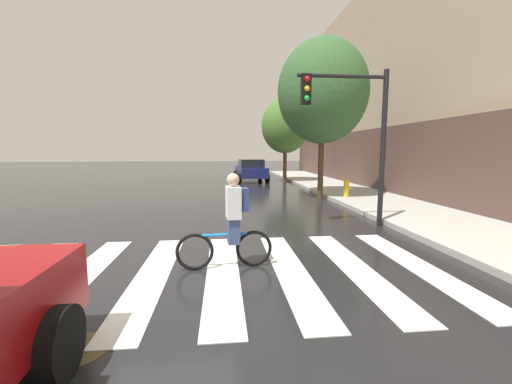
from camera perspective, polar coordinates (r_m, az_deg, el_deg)
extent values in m
plane|color=black|center=(5.83, -16.01, -13.85)|extent=(120.00, 120.00, 0.00)
cube|color=silver|center=(6.74, -38.11, -12.18)|extent=(0.55, 4.16, 0.01)
cube|color=silver|center=(6.21, -28.68, -13.10)|extent=(0.55, 4.16, 0.01)
cube|color=silver|center=(5.86, -17.74, -13.74)|extent=(0.55, 4.16, 0.01)
cube|color=silver|center=(5.74, -5.87, -13.88)|extent=(0.55, 4.16, 0.01)
cube|color=silver|center=(5.85, 6.01, -13.45)|extent=(0.55, 4.16, 0.01)
cube|color=silver|center=(6.19, 16.95, -12.56)|extent=(0.55, 4.16, 0.01)
cube|color=silver|center=(6.72, 26.39, -11.43)|extent=(0.55, 4.16, 0.01)
cylinder|color=#473D1E|center=(4.22, -28.88, -23.10)|extent=(0.64, 0.64, 0.01)
cylinder|color=black|center=(3.70, -31.68, -21.81)|extent=(0.24, 0.68, 0.68)
cube|color=navy|center=(22.32, -0.97, 3.64)|extent=(1.98, 4.43, 0.66)
cube|color=black|center=(22.15, -0.92, 5.14)|extent=(1.67, 2.16, 0.52)
cylinder|color=black|center=(23.61, -3.62, 3.02)|extent=(0.26, 0.65, 0.64)
cylinder|color=black|center=(23.85, 0.73, 3.08)|extent=(0.26, 0.65, 0.64)
cylinder|color=black|center=(20.85, -2.91, 2.46)|extent=(0.26, 0.65, 0.64)
cylinder|color=black|center=(21.12, 2.00, 2.53)|extent=(0.26, 0.65, 0.64)
torus|color=black|center=(5.90, -0.36, -9.92)|extent=(0.66, 0.12, 0.66)
torus|color=black|center=(5.80, -10.77, -10.34)|extent=(0.66, 0.12, 0.66)
cylinder|color=#1972BF|center=(5.75, -5.55, -7.51)|extent=(0.89, 0.13, 0.05)
cylinder|color=#1972BF|center=(5.75, -3.99, -6.77)|extent=(0.04, 0.04, 0.45)
cube|color=#384772|center=(5.74, -3.99, -6.29)|extent=(0.22, 0.30, 0.56)
cube|color=silver|center=(5.65, -4.03, -1.85)|extent=(0.27, 0.38, 0.56)
sphere|color=tan|center=(5.60, -4.07, 2.20)|extent=(0.22, 0.22, 0.22)
cube|color=navy|center=(5.67, -2.23, -1.30)|extent=(0.18, 0.29, 0.40)
cylinder|color=black|center=(9.46, 21.49, 6.94)|extent=(0.14, 0.14, 4.20)
cylinder|color=black|center=(9.18, 15.02, 19.16)|extent=(2.40, 0.10, 0.10)
cube|color=black|center=(8.83, 8.82, 17.48)|extent=(0.24, 0.20, 0.76)
sphere|color=red|center=(8.77, 9.05, 19.14)|extent=(0.14, 0.14, 0.14)
sphere|color=gold|center=(8.73, 9.02, 17.60)|extent=(0.14, 0.14, 0.14)
sphere|color=green|center=(8.69, 8.98, 16.05)|extent=(0.14, 0.14, 0.14)
cylinder|color=gold|center=(14.11, 15.64, 0.52)|extent=(0.22, 0.22, 0.65)
sphere|color=gold|center=(14.08, 15.69, 1.99)|extent=(0.18, 0.18, 0.18)
cylinder|color=gold|center=(14.17, 16.25, 0.65)|extent=(0.12, 0.09, 0.09)
cylinder|color=#4C3823|center=(14.21, 11.37, 4.90)|extent=(0.24, 0.24, 3.03)
ellipsoid|color=#386033|center=(14.42, 11.69, 17.00)|extent=(3.77, 3.77, 4.34)
cylinder|color=#4C3823|center=(21.14, 5.12, 4.97)|extent=(0.24, 0.24, 2.45)
ellipsoid|color=#47722D|center=(21.18, 5.20, 11.59)|extent=(3.05, 3.05, 3.51)
cube|color=brown|center=(25.84, 35.65, 4.89)|extent=(18.80, 25.06, 3.20)
cube|color=tan|center=(26.33, 36.58, 17.01)|extent=(18.43, 24.56, 7.89)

